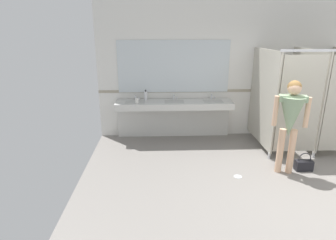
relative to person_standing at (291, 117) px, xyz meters
name	(u,v)px	position (x,y,z in m)	size (l,w,h in m)	color
ground_plane	(317,201)	(0.17, -0.82, -1.07)	(7.32, 6.04, 0.10)	gray
wall_back	(261,71)	(0.17, 1.96, 0.46)	(7.32, 0.12, 2.95)	silver
wall_back_tile_band	(260,90)	(0.17, 1.90, 0.03)	(7.32, 0.01, 0.06)	#9E937F
vanity_counter	(174,111)	(-1.82, 1.70, -0.38)	(2.54, 0.53, 1.00)	silver
mirror_panel	(174,67)	(-1.82, 1.89, 0.58)	(2.44, 0.02, 1.13)	silver
bathroom_stalls	(309,98)	(0.83, 1.00, 0.06)	(1.80, 1.40, 2.05)	#B2AD9E
person_standing	(291,117)	(0.00, 0.00, 0.00)	(0.56, 0.48, 1.61)	#DBAD89
handbag	(304,165)	(0.39, 0.05, -0.91)	(0.30, 0.13, 0.34)	black
soap_dispenser	(146,96)	(-2.44, 1.77, -0.03)	(0.07, 0.07, 0.23)	white
paper_cup	(137,101)	(-2.62, 1.48, -0.08)	(0.07, 0.07, 0.11)	white
floor_drain_cover	(238,176)	(-0.83, -0.14, -1.01)	(0.14, 0.14, 0.01)	#B7BABF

